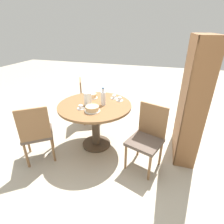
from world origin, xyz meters
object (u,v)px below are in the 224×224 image
object	(u,v)px
chair_c	(37,132)
cake_second	(92,96)
coffee_pot	(88,98)
cup_b	(120,99)
cup_a	(81,107)
cup_c	(114,97)
water_bottle	(103,98)
chair_b	(88,100)
chair_a	(147,136)
bookshelf	(190,102)
cake_main	(92,109)

from	to	relation	value
chair_c	cake_second	size ratio (longest dim) A/B	4.86
coffee_pot	cup_b	xyz separation A→B (m)	(-0.31, 0.42, -0.09)
cup_a	cup_c	bearing A→B (deg)	147.41
cup_c	cake_second	bearing A→B (deg)	-75.04
water_bottle	cup_c	world-z (taller)	water_bottle
chair_b	cup_b	size ratio (longest dim) A/B	7.91
chair_a	cake_second	distance (m)	1.14
chair_a	cup_c	size ratio (longest dim) A/B	7.91
chair_b	bookshelf	distance (m)	1.94
chair_c	cup_b	xyz separation A→B (m)	(-0.84, 0.99, 0.30)
chair_b	coffee_pot	distance (m)	0.98
water_bottle	cake_main	world-z (taller)	water_bottle
chair_a	chair_c	distance (m)	1.56
chair_c	water_bottle	world-z (taller)	water_bottle
chair_c	cake_main	world-z (taller)	chair_c
chair_b	cup_b	world-z (taller)	chair_b
coffee_pot	cup_c	distance (m)	0.50
cup_a	cup_b	distance (m)	0.66
coffee_pot	cake_main	bearing A→B (deg)	39.02
coffee_pot	cake_second	bearing A→B (deg)	-168.74
bookshelf	cup_c	xyz separation A→B (m)	(-0.06, -1.16, -0.07)
cup_b	water_bottle	bearing A→B (deg)	-40.84
chair_a	bookshelf	world-z (taller)	bookshelf
cup_b	cup_a	bearing A→B (deg)	-44.55
cake_main	cup_a	world-z (taller)	cake_main
bookshelf	cup_a	size ratio (longest dim) A/B	15.28
coffee_pot	water_bottle	bearing A→B (deg)	111.03
cake_main	cup_a	xyz separation A→B (m)	(-0.03, -0.19, -0.01)
bookshelf	cake_second	bearing A→B (deg)	91.42
chair_b	coffee_pot	size ratio (longest dim) A/B	3.77
chair_a	cup_b	world-z (taller)	chair_a
coffee_pot	cake_second	size ratio (longest dim) A/B	1.29
cup_c	chair_a	bearing A→B (deg)	48.55
cup_b	bookshelf	bearing A→B (deg)	90.76
coffee_pot	cup_a	xyz separation A→B (m)	(0.15, -0.04, -0.09)
chair_a	cake_second	xyz separation A→B (m)	(-0.47, -1.00, 0.31)
chair_c	bookshelf	xyz separation A→B (m)	(-0.86, 2.04, 0.37)
cup_c	chair_c	bearing A→B (deg)	-43.84
chair_b	cup_a	world-z (taller)	chair_b
chair_c	cake_second	bearing A→B (deg)	-159.77
coffee_pot	cup_c	size ratio (longest dim) A/B	2.10
chair_b	cup_b	xyz separation A→B (m)	(0.50, 0.79, 0.30)
coffee_pot	cup_a	size ratio (longest dim) A/B	2.10
cup_a	cake_second	bearing A→B (deg)	-178.10
water_bottle	cake_second	xyz separation A→B (m)	(-0.21, -0.28, -0.07)
cake_second	cup_b	distance (m)	0.48
chair_a	cake_main	xyz separation A→B (m)	(0.00, -0.79, 0.31)
water_bottle	cake_main	distance (m)	0.28
chair_b	water_bottle	distance (m)	1.02
cake_second	cup_c	distance (m)	0.37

